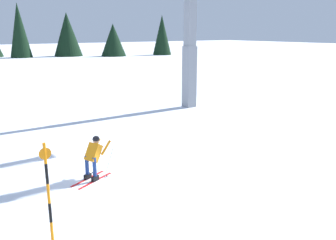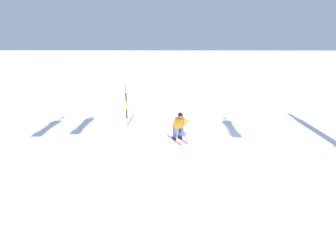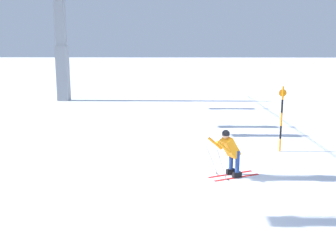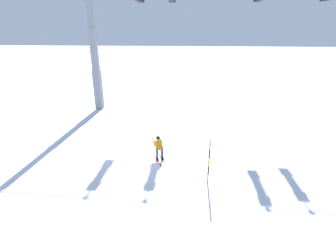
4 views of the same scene
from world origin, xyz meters
name	(u,v)px [view 3 (image 3 of 4)]	position (x,y,z in m)	size (l,w,h in m)	color
ground_plane	(207,189)	(0.00, 0.00, 0.00)	(260.00, 260.00, 0.00)	white
skier_carving_main	(230,150)	(1.06, -0.74, 0.85)	(1.20, 1.69, 1.61)	red
lift_tower_far	(61,29)	(17.63, 9.06, 5.15)	(0.80, 2.68, 12.42)	gray
trail_marker_pole	(281,117)	(3.98, -3.05, 1.32)	(0.07, 0.28, 2.47)	orange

